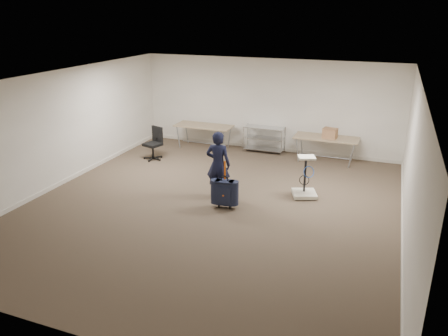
% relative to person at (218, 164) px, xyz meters
% --- Properties ---
extents(ground, '(9.00, 9.00, 0.00)m').
position_rel_person_xyz_m(ground, '(0.06, -0.55, -0.79)').
color(ground, '#4B3E2D').
rests_on(ground, ground).
extents(room_shell, '(8.00, 9.00, 9.00)m').
position_rel_person_xyz_m(room_shell, '(0.06, 0.83, -0.74)').
color(room_shell, silver).
rests_on(room_shell, ground).
extents(folding_table_left, '(1.80, 0.75, 0.73)m').
position_rel_person_xyz_m(folding_table_left, '(-1.84, 3.40, -0.11)').
color(folding_table_left, '#917559').
rests_on(folding_table_left, ground).
extents(folding_table_right, '(1.80, 0.75, 0.73)m').
position_rel_person_xyz_m(folding_table_right, '(1.96, 3.40, -0.11)').
color(folding_table_right, '#917559').
rests_on(folding_table_right, ground).
extents(wire_shelf, '(1.22, 0.47, 0.80)m').
position_rel_person_xyz_m(wire_shelf, '(0.06, 3.65, -0.35)').
color(wire_shelf, '#B8BBBF').
rests_on(wire_shelf, ground).
extents(person, '(0.60, 0.42, 1.58)m').
position_rel_person_xyz_m(person, '(0.00, 0.00, 0.00)').
color(person, black).
rests_on(person, ground).
extents(suitcase, '(0.42, 0.28, 1.09)m').
position_rel_person_xyz_m(suitcase, '(0.38, -0.57, -0.42)').
color(suitcase, black).
rests_on(suitcase, ground).
extents(office_chair, '(0.57, 0.58, 0.95)m').
position_rel_person_xyz_m(office_chair, '(-2.77, 1.85, -0.50)').
color(office_chair, black).
rests_on(office_chair, ground).
extents(equipment_cart, '(0.69, 0.69, 0.99)m').
position_rel_person_xyz_m(equipment_cart, '(1.90, 0.70, -0.53)').
color(equipment_cart, beige).
rests_on(equipment_cart, ground).
extents(cardboard_box, '(0.42, 0.35, 0.28)m').
position_rel_person_xyz_m(cardboard_box, '(2.05, 3.35, 0.08)').
color(cardboard_box, '#9C8248').
rests_on(cardboard_box, folding_table_right).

